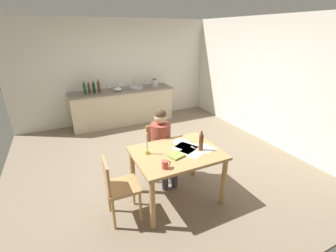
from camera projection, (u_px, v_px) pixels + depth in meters
name	position (u px, v px, depth m)	size (l,w,h in m)	color
ground_plane	(157.00, 162.00, 4.39)	(5.20, 5.20, 0.04)	#7A6B56
wall_back	(117.00, 72.00, 6.04)	(5.20, 0.12, 2.60)	silver
wall_right	(267.00, 81.00, 4.92)	(0.12, 5.20, 2.60)	silver
kitchen_counter	(123.00, 106.00, 6.07)	(2.62, 0.64, 0.90)	beige
dining_table	(177.00, 159.00, 3.20)	(1.19, 0.90, 0.76)	tan
chair_at_table	(159.00, 148.00, 3.86)	(0.42, 0.42, 0.86)	tan
person_seated	(162.00, 141.00, 3.65)	(0.34, 0.60, 1.19)	brown
chair_side_empty	(118.00, 186.00, 2.89)	(0.42, 0.42, 0.88)	tan
coffee_mug	(165.00, 164.00, 2.77)	(0.12, 0.08, 0.10)	#D84C3F
candlestick	(147.00, 148.00, 3.08)	(0.06, 0.06, 0.31)	gold
book_magazine	(176.00, 155.00, 3.04)	(0.19, 0.16, 0.03)	olive
paper_letter	(190.00, 153.00, 3.13)	(0.21, 0.30, 0.00)	white
paper_bill	(184.00, 149.00, 3.24)	(0.21, 0.30, 0.00)	white
paper_envelope	(187.00, 147.00, 3.29)	(0.21, 0.30, 0.00)	white
paper_receipt	(204.00, 148.00, 3.27)	(0.21, 0.30, 0.00)	white
paper_notice	(183.00, 143.00, 3.40)	(0.21, 0.30, 0.00)	white
wine_bottle_on_table	(201.00, 142.00, 3.17)	(0.06, 0.06, 0.29)	#593319
sink_unit	(136.00, 87.00, 6.05)	(0.36, 0.36, 0.24)	#B2B7BC
bottle_oil	(85.00, 89.00, 5.43)	(0.07, 0.07, 0.31)	#194C23
bottle_vinegar	(89.00, 89.00, 5.50)	(0.06, 0.06, 0.28)	#593319
bottle_wine_red	(94.00, 88.00, 5.53)	(0.07, 0.07, 0.30)	black
bottle_sauce	(99.00, 87.00, 5.62)	(0.07, 0.07, 0.31)	#593319
mixing_bowl	(118.00, 89.00, 5.77)	(0.19, 0.19, 0.09)	white
stovetop_kettle	(154.00, 83.00, 6.22)	(0.18, 0.18, 0.22)	#B7BABF
wine_glass_near_sink	(122.00, 84.00, 6.00)	(0.07, 0.07, 0.15)	silver
wine_glass_by_kettle	(118.00, 85.00, 5.96)	(0.07, 0.07, 0.15)	silver
wine_glass_back_left	(113.00, 85.00, 5.91)	(0.07, 0.07, 0.15)	silver
wine_glass_back_right	(109.00, 85.00, 5.86)	(0.07, 0.07, 0.15)	silver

